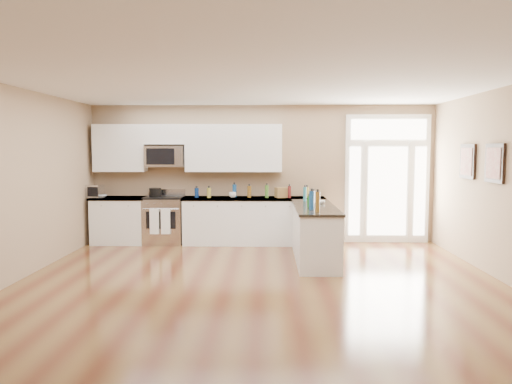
# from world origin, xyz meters

# --- Properties ---
(ground) EXTENTS (8.00, 8.00, 0.00)m
(ground) POSITION_xyz_m (0.00, 0.00, 0.00)
(ground) COLOR #582C18
(room_shell) EXTENTS (8.00, 8.00, 8.00)m
(room_shell) POSITION_xyz_m (0.00, 0.00, 1.71)
(room_shell) COLOR #9C8162
(room_shell) RESTS_ON ground
(back_cabinet_left) EXTENTS (1.10, 0.66, 0.94)m
(back_cabinet_left) POSITION_xyz_m (-2.87, 3.69, 0.44)
(back_cabinet_left) COLOR white
(back_cabinet_left) RESTS_ON ground
(back_cabinet_right) EXTENTS (2.85, 0.66, 0.94)m
(back_cabinet_right) POSITION_xyz_m (-0.16, 3.69, 0.44)
(back_cabinet_right) COLOR white
(back_cabinet_right) RESTS_ON ground
(peninsula_cabinet) EXTENTS (0.69, 2.32, 0.94)m
(peninsula_cabinet) POSITION_xyz_m (0.93, 2.24, 0.43)
(peninsula_cabinet) COLOR white
(peninsula_cabinet) RESTS_ON ground
(upper_cabinet_left) EXTENTS (1.04, 0.33, 0.95)m
(upper_cabinet_left) POSITION_xyz_m (-2.88, 3.83, 1.93)
(upper_cabinet_left) COLOR white
(upper_cabinet_left) RESTS_ON room_shell
(upper_cabinet_right) EXTENTS (1.94, 0.33, 0.95)m
(upper_cabinet_right) POSITION_xyz_m (-0.57, 3.83, 1.93)
(upper_cabinet_right) COLOR white
(upper_cabinet_right) RESTS_ON room_shell
(upper_cabinet_short) EXTENTS (0.82, 0.33, 0.40)m
(upper_cabinet_short) POSITION_xyz_m (-1.95, 3.83, 2.20)
(upper_cabinet_short) COLOR white
(upper_cabinet_short) RESTS_ON room_shell
(microwave) EXTENTS (0.78, 0.41, 0.42)m
(microwave) POSITION_xyz_m (-1.95, 3.80, 1.76)
(microwave) COLOR silver
(microwave) RESTS_ON room_shell
(entry_door) EXTENTS (1.70, 0.10, 2.60)m
(entry_door) POSITION_xyz_m (2.55, 3.95, 1.30)
(entry_door) COLOR white
(entry_door) RESTS_ON ground
(wall_art_near) EXTENTS (0.05, 0.58, 0.58)m
(wall_art_near) POSITION_xyz_m (3.47, 2.20, 1.70)
(wall_art_near) COLOR black
(wall_art_near) RESTS_ON room_shell
(wall_art_far) EXTENTS (0.05, 0.58, 0.58)m
(wall_art_far) POSITION_xyz_m (3.47, 1.20, 1.70)
(wall_art_far) COLOR black
(wall_art_far) RESTS_ON room_shell
(kitchen_range) EXTENTS (0.78, 0.69, 1.08)m
(kitchen_range) POSITION_xyz_m (-1.97, 3.69, 0.48)
(kitchen_range) COLOR silver
(kitchen_range) RESTS_ON ground
(stockpot) EXTENTS (0.32, 0.32, 0.19)m
(stockpot) POSITION_xyz_m (-2.15, 3.72, 1.04)
(stockpot) COLOR black
(stockpot) RESTS_ON kitchen_range
(toaster_oven) EXTENTS (0.34, 0.30, 0.25)m
(toaster_oven) POSITION_xyz_m (-3.34, 3.60, 1.07)
(toaster_oven) COLOR silver
(toaster_oven) RESTS_ON back_cabinet_left
(cardboard_box) EXTENTS (0.30, 0.26, 0.21)m
(cardboard_box) POSITION_xyz_m (0.40, 3.67, 1.04)
(cardboard_box) COLOR brown
(cardboard_box) RESTS_ON back_cabinet_right
(bowl_left) EXTENTS (0.26, 0.26, 0.05)m
(bowl_left) POSITION_xyz_m (-3.20, 3.56, 0.97)
(bowl_left) COLOR white
(bowl_left) RESTS_ON back_cabinet_left
(bowl_peninsula) EXTENTS (0.21, 0.21, 0.06)m
(bowl_peninsula) POSITION_xyz_m (1.05, 2.59, 0.97)
(bowl_peninsula) COLOR white
(bowl_peninsula) RESTS_ON peninsula_cabinet
(cup_counter) EXTENTS (0.14, 0.14, 0.11)m
(cup_counter) POSITION_xyz_m (-0.58, 3.63, 1.00)
(cup_counter) COLOR white
(cup_counter) RESTS_ON back_cabinet_right
(counter_bottles) EXTENTS (2.32, 2.41, 0.31)m
(counter_bottles) POSITION_xyz_m (0.20, 2.98, 1.06)
(counter_bottles) COLOR #19591E
(counter_bottles) RESTS_ON back_cabinet_right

